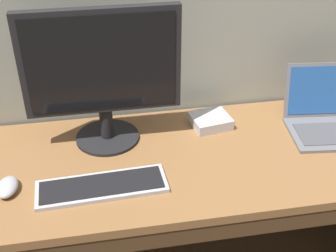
{
  "coord_description": "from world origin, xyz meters",
  "views": [
    {
      "loc": [
        -0.37,
        -1.31,
        1.75
      ],
      "look_at": [
        -0.14,
        0.0,
        0.88
      ],
      "focal_mm": 48.34,
      "sensor_mm": 36.0,
      "label": 1
    }
  ],
  "objects_px": {
    "wired_keyboard": "(102,186)",
    "computer_mouse": "(7,187)",
    "external_drive_box": "(210,121)",
    "external_monitor": "(102,71)",
    "laptop_space_gray": "(326,116)"
  },
  "relations": [
    {
      "from": "wired_keyboard",
      "to": "computer_mouse",
      "type": "bearing_deg",
      "value": 172.73
    },
    {
      "from": "external_drive_box",
      "to": "external_monitor",
      "type": "bearing_deg",
      "value": -174.74
    },
    {
      "from": "laptop_space_gray",
      "to": "wired_keyboard",
      "type": "distance_m",
      "value": 0.94
    },
    {
      "from": "wired_keyboard",
      "to": "external_monitor",
      "type": "bearing_deg",
      "value": 82.19
    },
    {
      "from": "laptop_space_gray",
      "to": "external_drive_box",
      "type": "bearing_deg",
      "value": 168.27
    },
    {
      "from": "laptop_space_gray",
      "to": "wired_keyboard",
      "type": "height_order",
      "value": "laptop_space_gray"
    },
    {
      "from": "laptop_space_gray",
      "to": "external_monitor",
      "type": "height_order",
      "value": "external_monitor"
    },
    {
      "from": "wired_keyboard",
      "to": "computer_mouse",
      "type": "xyz_separation_m",
      "value": [
        -0.31,
        0.04,
        0.01
      ]
    },
    {
      "from": "wired_keyboard",
      "to": "external_drive_box",
      "type": "height_order",
      "value": "external_drive_box"
    },
    {
      "from": "wired_keyboard",
      "to": "external_drive_box",
      "type": "xyz_separation_m",
      "value": [
        0.46,
        0.32,
        0.01
      ]
    },
    {
      "from": "external_monitor",
      "to": "external_drive_box",
      "type": "distance_m",
      "value": 0.5
    },
    {
      "from": "laptop_space_gray",
      "to": "computer_mouse",
      "type": "height_order",
      "value": "laptop_space_gray"
    },
    {
      "from": "computer_mouse",
      "to": "external_drive_box",
      "type": "bearing_deg",
      "value": 25.24
    },
    {
      "from": "laptop_space_gray",
      "to": "external_drive_box",
      "type": "height_order",
      "value": "laptop_space_gray"
    },
    {
      "from": "external_monitor",
      "to": "computer_mouse",
      "type": "distance_m",
      "value": 0.51
    }
  ]
}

